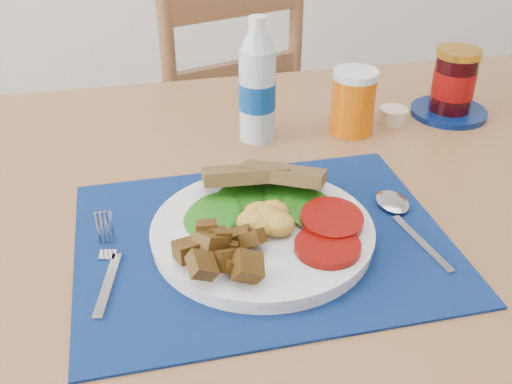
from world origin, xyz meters
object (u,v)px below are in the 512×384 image
(breakfast_plate, at_px, (259,229))
(water_bottle, at_px, (257,87))
(chair_far, at_px, (218,107))
(juice_glass, at_px, (353,103))
(jam_on_saucer, at_px, (453,86))

(breakfast_plate, xyz_separation_m, water_bottle, (0.07, 0.31, 0.07))
(chair_far, xyz_separation_m, water_bottle, (-0.01, -0.57, 0.28))
(juice_glass, relative_size, jam_on_saucer, 0.76)
(breakfast_plate, bearing_deg, juice_glass, 63.69)
(water_bottle, xyz_separation_m, jam_on_saucer, (0.38, 0.02, -0.04))
(water_bottle, distance_m, juice_glass, 0.18)
(chair_far, distance_m, juice_glass, 0.65)
(jam_on_saucer, bearing_deg, breakfast_plate, -143.96)
(chair_far, height_order, jam_on_saucer, chair_far)
(jam_on_saucer, bearing_deg, chair_far, 123.84)
(breakfast_plate, xyz_separation_m, jam_on_saucer, (0.45, 0.33, 0.03))
(juice_glass, bearing_deg, jam_on_saucer, 7.60)
(water_bottle, relative_size, juice_glass, 2.00)
(water_bottle, xyz_separation_m, juice_glass, (0.17, -0.01, -0.04))
(chair_far, height_order, juice_glass, chair_far)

